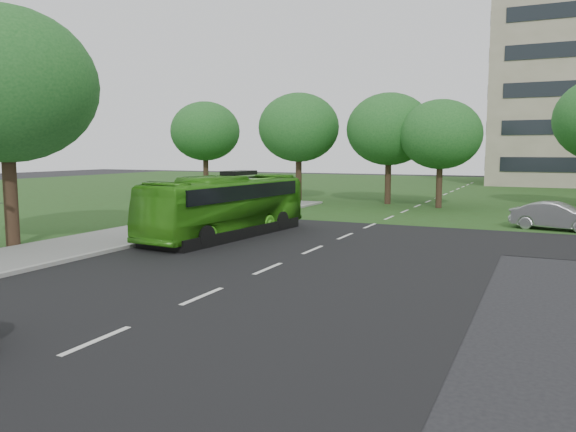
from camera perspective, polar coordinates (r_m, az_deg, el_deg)
The scene contains 9 objects.
ground at distance 17.39m, azimuth -5.04°, elevation -6.64°, with size 160.00×160.00×0.00m, color black.
street_surfaces at distance 38.65m, azimuth 11.48°, elevation 0.63°, with size 120.00×120.00×0.15m.
tree_park_a at distance 45.42m, azimuth 1.10°, elevation 8.96°, with size 6.46×6.46×8.58m.
tree_park_b at distance 42.67m, azimuth 10.22°, elevation 8.66°, with size 6.29×6.29×8.25m.
tree_park_c at distance 40.51m, azimuth 15.25°, elevation 7.99°, with size 5.66×5.66×7.52m.
tree_park_f at distance 52.60m, azimuth -8.41°, elevation 8.51°, with size 6.35×6.35×8.47m.
tree_side_near at distance 25.68m, azimuth -26.87°, elevation 11.76°, with size 7.31×7.31×9.71m.
bus at distance 26.34m, azimuth -6.26°, elevation 1.01°, with size 2.38×10.18×2.84m, color #399518.
sedan at distance 31.32m, azimuth 25.62°, elevation -0.02°, with size 1.50×4.30×1.42m, color #A09FA4.
Camera 1 is at (8.46, -14.67, 3.99)m, focal length 35.00 mm.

